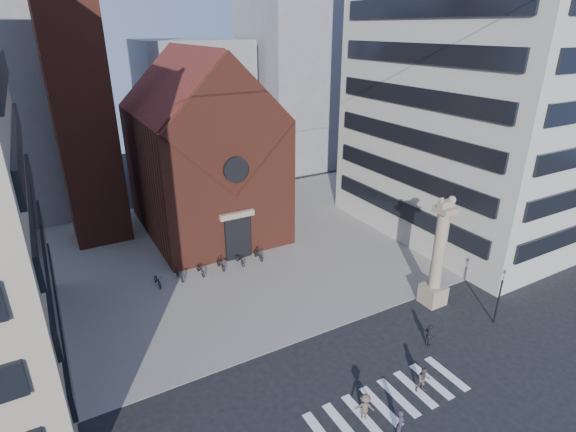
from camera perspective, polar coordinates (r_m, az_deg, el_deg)
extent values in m
plane|color=black|center=(29.35, 7.84, -19.05)|extent=(120.00, 120.00, 0.00)
cube|color=gray|center=(43.19, -7.39, -4.13)|extent=(46.00, 30.00, 0.05)
cube|color=#5F291D|center=(46.21, -10.63, 5.50)|extent=(12.00, 16.00, 12.00)
cube|color=maroon|center=(45.20, -11.37, 12.90)|extent=(12.00, 15.40, 12.00)
cube|color=#5F291D|center=(37.49, -7.16, 11.16)|extent=(11.76, 0.50, 11.76)
cylinder|color=black|center=(37.95, -6.64, 5.87)|extent=(2.20, 0.30, 2.20)
cube|color=black|center=(40.53, -6.36, -2.86)|extent=(2.40, 0.30, 4.00)
cube|color=gray|center=(39.55, -6.48, 0.12)|extent=(3.20, 0.40, 0.50)
cube|color=#5F291D|center=(45.34, -25.25, 15.12)|extent=(5.00, 5.00, 30.00)
cube|color=#ACA99C|center=(47.81, 24.26, 16.79)|extent=(18.00, 22.00, 32.00)
cube|color=gray|center=(65.91, -11.76, 13.27)|extent=(14.00, 12.00, 18.00)
cube|color=gray|center=(69.42, 2.02, 16.68)|extent=(16.00, 14.00, 24.00)
cube|color=gray|center=(36.35, 17.90, -9.44)|extent=(1.60, 1.60, 1.50)
cylinder|color=gray|center=(34.56, 18.65, -4.16)|extent=(0.90, 0.90, 6.00)
cube|color=gray|center=(33.29, 19.34, 0.76)|extent=(1.30, 1.30, 0.40)
cube|color=gray|center=(33.15, 19.42, 1.40)|extent=(1.20, 0.50, 0.55)
sphere|color=gray|center=(33.47, 20.11, 1.96)|extent=(0.56, 0.56, 0.56)
cube|color=gray|center=(32.66, 18.93, 1.90)|extent=(0.25, 0.15, 0.35)
cylinder|color=black|center=(35.22, 25.11, -9.83)|extent=(0.12, 0.12, 3.50)
imported|color=black|center=(34.19, 25.71, -6.78)|extent=(0.13, 0.16, 0.80)
imported|color=#312A3B|center=(25.87, 14.07, -24.23)|extent=(0.73, 0.67, 1.67)
imported|color=#514340|center=(28.52, 16.82, -19.30)|extent=(0.95, 0.85, 1.62)
imported|color=#27272F|center=(31.87, 17.52, -14.30)|extent=(0.49, 0.99, 1.62)
imported|color=brown|center=(26.38, 9.74, -22.75)|extent=(1.18, 1.08, 1.59)
imported|color=black|center=(38.33, -16.24, -7.83)|extent=(0.72, 1.83, 0.95)
imported|color=black|center=(38.64, -13.63, -7.17)|extent=(0.59, 1.77, 1.05)
imported|color=black|center=(39.08, -11.07, -6.65)|extent=(0.72, 1.83, 0.95)
imported|color=black|center=(39.55, -8.58, -5.99)|extent=(0.59, 1.77, 1.05)
imported|color=black|center=(40.15, -6.15, -5.47)|extent=(0.72, 1.83, 0.95)
imported|color=black|center=(40.78, -3.81, -4.83)|extent=(0.59, 1.77, 1.05)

